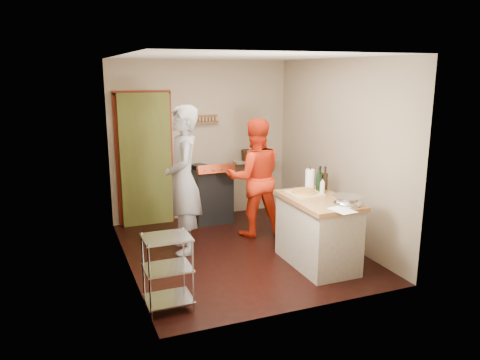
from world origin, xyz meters
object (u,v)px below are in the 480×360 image
wire_shelving (168,269)px  person_stripe (183,180)px  island (318,230)px  person_red (255,178)px  stove (211,194)px

wire_shelving → person_stripe: person_stripe is taller
wire_shelving → island: (2.03, 0.41, 0.03)m
wire_shelving → island: 2.07m
wire_shelving → person_red: 2.52m
island → stove: bearing=107.5°
island → person_stripe: 1.89m
person_red → wire_shelving: bearing=55.5°
wire_shelving → person_red: (1.74, 1.76, 0.44)m
wire_shelving → person_stripe: (0.58, 1.50, 0.56)m
stove → wire_shelving: size_ratio=1.26×
wire_shelving → person_stripe: bearing=68.9°
person_stripe → person_red: person_stripe is taller
person_red → person_stripe: bearing=22.7°
stove → person_stripe: 1.45m
island → person_stripe: person_stripe is taller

